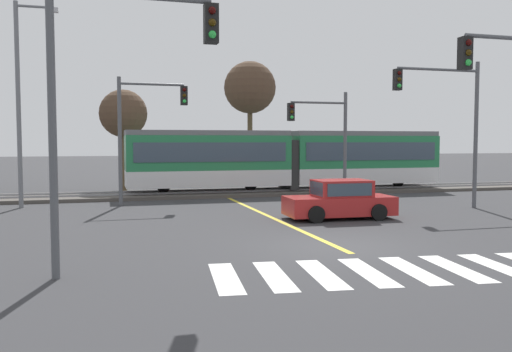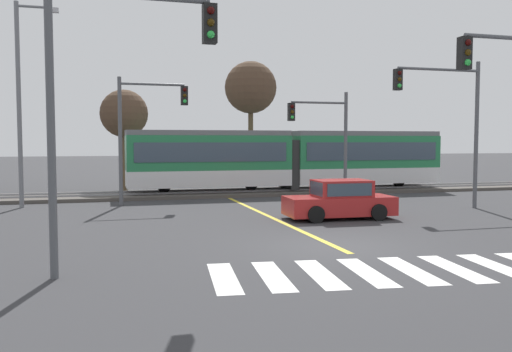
# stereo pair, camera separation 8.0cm
# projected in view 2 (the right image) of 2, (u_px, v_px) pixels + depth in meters

# --- Properties ---
(ground_plane) EXTENTS (200.00, 200.00, 0.00)m
(ground_plane) POSITION_uv_depth(u_px,v_px,m) (335.00, 247.00, 15.50)
(ground_plane) COLOR #333335
(track_bed) EXTENTS (120.00, 4.00, 0.18)m
(track_bed) POSITION_uv_depth(u_px,v_px,m) (222.00, 193.00, 30.56)
(track_bed) COLOR #4C4742
(track_bed) RESTS_ON ground
(rail_near) EXTENTS (120.00, 0.08, 0.10)m
(rail_near) POSITION_uv_depth(u_px,v_px,m) (224.00, 192.00, 29.86)
(rail_near) COLOR #939399
(rail_near) RESTS_ON track_bed
(rail_far) EXTENTS (120.00, 0.08, 0.10)m
(rail_far) POSITION_uv_depth(u_px,v_px,m) (219.00, 189.00, 31.25)
(rail_far) COLOR #939399
(rail_far) RESTS_ON track_bed
(light_rail_tram) EXTENTS (18.50, 2.64, 3.43)m
(light_rail_tram) POSITION_uv_depth(u_px,v_px,m) (289.00, 158.00, 31.50)
(light_rail_tram) COLOR silver
(light_rail_tram) RESTS_ON track_bed
(crosswalk_stripe_0) EXTENTS (0.87, 2.84, 0.01)m
(crosswalk_stripe_0) POSITION_uv_depth(u_px,v_px,m) (224.00, 278.00, 11.97)
(crosswalk_stripe_0) COLOR silver
(crosswalk_stripe_0) RESTS_ON ground
(crosswalk_stripe_1) EXTENTS (0.87, 2.84, 0.01)m
(crosswalk_stripe_1) POSITION_uv_depth(u_px,v_px,m) (273.00, 276.00, 12.15)
(crosswalk_stripe_1) COLOR silver
(crosswalk_stripe_1) RESTS_ON ground
(crosswalk_stripe_2) EXTENTS (0.87, 2.84, 0.01)m
(crosswalk_stripe_2) POSITION_uv_depth(u_px,v_px,m) (320.00, 274.00, 12.32)
(crosswalk_stripe_2) COLOR silver
(crosswalk_stripe_2) RESTS_ON ground
(crosswalk_stripe_3) EXTENTS (0.87, 2.84, 0.01)m
(crosswalk_stripe_3) POSITION_uv_depth(u_px,v_px,m) (366.00, 272.00, 12.50)
(crosswalk_stripe_3) COLOR silver
(crosswalk_stripe_3) RESTS_ON ground
(crosswalk_stripe_4) EXTENTS (0.87, 2.84, 0.01)m
(crosswalk_stripe_4) POSITION_uv_depth(u_px,v_px,m) (411.00, 270.00, 12.68)
(crosswalk_stripe_4) COLOR silver
(crosswalk_stripe_4) RESTS_ON ground
(crosswalk_stripe_5) EXTENTS (0.87, 2.84, 0.01)m
(crosswalk_stripe_5) POSITION_uv_depth(u_px,v_px,m) (454.00, 268.00, 12.85)
(crosswalk_stripe_5) COLOR silver
(crosswalk_stripe_5) RESTS_ON ground
(crosswalk_stripe_6) EXTENTS (0.87, 2.84, 0.01)m
(crosswalk_stripe_6) POSITION_uv_depth(u_px,v_px,m) (497.00, 267.00, 13.03)
(crosswalk_stripe_6) COLOR silver
(crosswalk_stripe_6) RESTS_ON ground
(lane_centre_line) EXTENTS (0.20, 14.71, 0.01)m
(lane_centre_line) POSITION_uv_depth(u_px,v_px,m) (270.00, 217.00, 21.58)
(lane_centre_line) COLOR gold
(lane_centre_line) RESTS_ON ground
(sedan_crossing) EXTENTS (4.26, 2.03, 1.52)m
(sedan_crossing) POSITION_uv_depth(u_px,v_px,m) (340.00, 201.00, 21.06)
(sedan_crossing) COLOR #B22323
(sedan_crossing) RESTS_ON ground
(traffic_light_far_left) EXTENTS (3.25, 0.38, 5.99)m
(traffic_light_far_left) POSITION_uv_depth(u_px,v_px,m) (143.00, 121.00, 25.34)
(traffic_light_far_left) COLOR #515459
(traffic_light_far_left) RESTS_ON ground
(traffic_light_near_left) EXTENTS (3.75, 0.38, 6.74)m
(traffic_light_near_left) POSITION_uv_depth(u_px,v_px,m) (106.00, 79.00, 11.95)
(traffic_light_near_left) COLOR #515459
(traffic_light_near_left) RESTS_ON ground
(traffic_light_mid_right) EXTENTS (4.25, 0.38, 6.55)m
(traffic_light_mid_right) POSITION_uv_depth(u_px,v_px,m) (450.00, 111.00, 23.84)
(traffic_light_mid_right) COLOR #515459
(traffic_light_mid_right) RESTS_ON ground
(traffic_light_far_right) EXTENTS (3.25, 0.38, 5.55)m
(traffic_light_far_right) POSITION_uv_depth(u_px,v_px,m) (326.00, 130.00, 27.81)
(traffic_light_far_right) COLOR #515459
(traffic_light_far_right) RESTS_ON ground
(street_lamp_west) EXTENTS (1.88, 0.28, 9.23)m
(street_lamp_west) POSITION_uv_depth(u_px,v_px,m) (22.00, 93.00, 24.31)
(street_lamp_west) COLOR slate
(street_lamp_west) RESTS_ON ground
(bare_tree_west) EXTENTS (2.85, 2.85, 6.11)m
(bare_tree_west) POSITION_uv_depth(u_px,v_px,m) (124.00, 114.00, 32.47)
(bare_tree_west) COLOR brown
(bare_tree_west) RESTS_ON ground
(bare_tree_east) EXTENTS (3.31, 3.31, 8.09)m
(bare_tree_east) POSITION_uv_depth(u_px,v_px,m) (251.00, 88.00, 34.45)
(bare_tree_east) COLOR brown
(bare_tree_east) RESTS_ON ground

